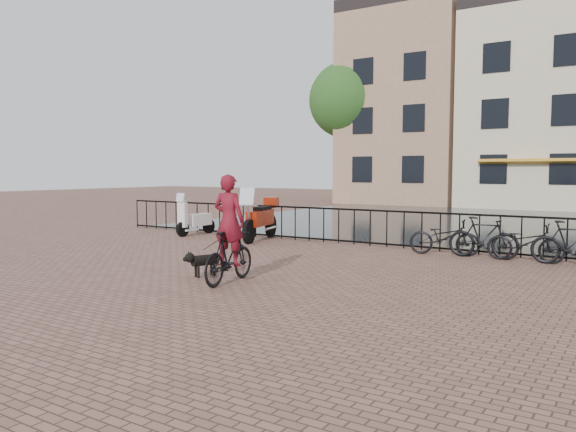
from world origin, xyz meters
The scene contains 14 objects.
ground centered at (0.00, 0.00, 0.00)m, with size 100.00×100.00×0.00m, color brown.
canal_water centered at (0.00, 17.30, 0.00)m, with size 20.00×20.00×0.00m, color black.
railing centered at (0.00, 8.00, 0.50)m, with size 20.00×0.05×1.02m.
canal_house_left centered at (-7.50, 30.00, 6.40)m, with size 7.50×9.00×12.80m.
canal_house_mid centered at (0.50, 30.00, 5.90)m, with size 8.00×9.50×11.80m.
tree_far_left centered at (-11.00, 27.00, 6.73)m, with size 5.04×5.04×9.27m.
cyclist centered at (-0.48, 1.72, 0.90)m, with size 0.81×1.79×2.38m.
dog centered at (-1.30, 1.96, 0.26)m, with size 0.51×0.82×0.53m.
motorcycle centered at (-3.83, 7.33, 0.83)m, with size 1.10×2.39×1.66m.
scooter centered at (-6.44, 7.32, 0.71)m, with size 0.50×1.55×1.43m.
parked_bike_0 centered at (1.80, 7.40, 0.45)m, with size 0.60×1.72×0.90m, color black.
parked_bike_1 centered at (2.75, 7.40, 0.50)m, with size 0.47×1.66×1.00m, color black.
parked_bike_2 centered at (3.70, 7.40, 0.45)m, with size 0.60×1.72×0.90m, color black.
parked_bike_3 centered at (4.65, 7.40, 0.50)m, with size 0.47×1.66×1.00m, color black.
Camera 1 is at (6.14, -6.41, 2.11)m, focal length 35.00 mm.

